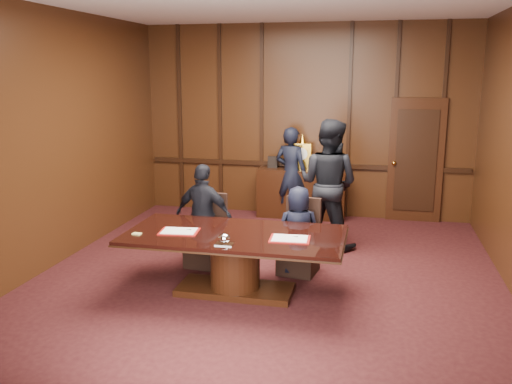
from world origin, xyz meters
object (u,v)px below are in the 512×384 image
(sideboard, at_px, (302,191))
(signatory_right, at_px, (298,231))
(signatory_left, at_px, (204,216))
(conference_table, at_px, (235,253))
(witness_left, at_px, (291,173))
(witness_right, at_px, (328,184))

(sideboard, height_order, signatory_right, sideboard)
(signatory_left, bearing_deg, sideboard, -98.03)
(conference_table, relative_size, signatory_left, 1.83)
(signatory_right, relative_size, witness_left, 0.71)
(sideboard, xyz_separation_m, witness_right, (0.62, -1.60, 0.50))
(sideboard, height_order, witness_left, witness_left)
(conference_table, relative_size, witness_right, 1.34)
(sideboard, height_order, signatory_left, sideboard)
(witness_right, bearing_deg, conference_table, 87.00)
(witness_left, height_order, witness_right, witness_right)
(sideboard, distance_m, signatory_right, 2.91)
(sideboard, distance_m, witness_left, 0.43)
(sideboard, bearing_deg, conference_table, -94.51)
(conference_table, bearing_deg, signatory_right, 50.91)
(witness_left, bearing_deg, conference_table, 106.62)
(conference_table, relative_size, signatory_right, 2.20)
(conference_table, relative_size, witness_left, 1.55)
(witness_left, bearing_deg, signatory_left, 92.80)
(witness_left, xyz_separation_m, witness_right, (0.80, -1.44, 0.14))
(conference_table, bearing_deg, sideboard, 85.49)
(sideboard, bearing_deg, signatory_left, -108.07)
(conference_table, xyz_separation_m, signatory_right, (0.65, 0.80, 0.09))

